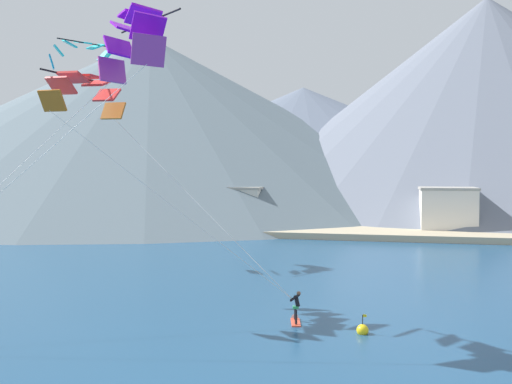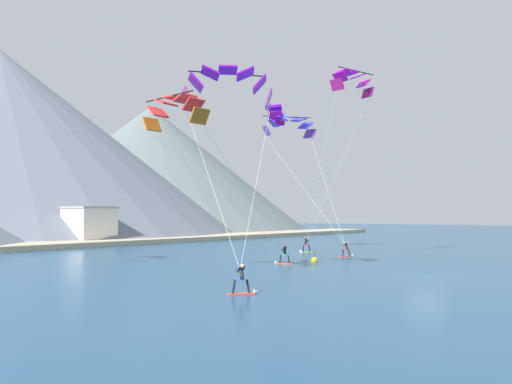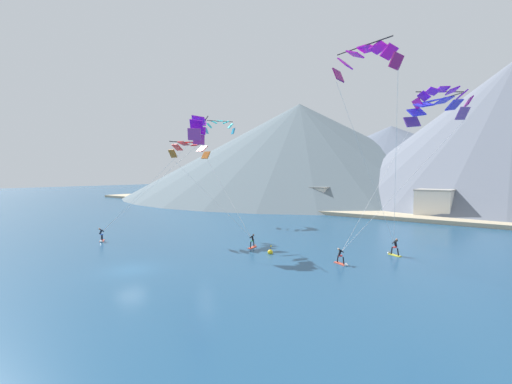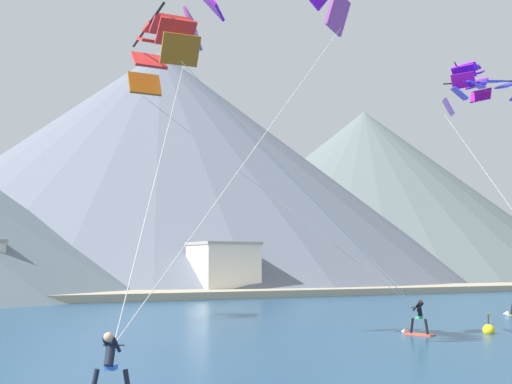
# 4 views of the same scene
# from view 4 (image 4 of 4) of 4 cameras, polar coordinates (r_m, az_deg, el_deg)

# --- Properties ---
(kitesurfer_near_lead) EXTENTS (1.65, 1.33, 1.74)m
(kitesurfer_near_lead) POSITION_cam_4_polar(r_m,az_deg,el_deg) (17.22, -10.88, -14.66)
(kitesurfer_near_lead) COLOR #E54C33
(kitesurfer_near_lead) RESTS_ON ground
(kitesurfer_far_left) EXTENTS (0.74, 1.78, 1.66)m
(kitesurfer_far_left) POSITION_cam_4_polar(r_m,az_deg,el_deg) (33.80, 12.61, -10.32)
(kitesurfer_far_left) COLOR #E54C33
(kitesurfer_far_left) RESTS_ON ground
(parafoil_kite_near_trail) EXTENTS (8.93, 12.86, 15.13)m
(parafoil_kite_near_trail) POSITION_cam_4_polar(r_m,az_deg,el_deg) (53.70, 18.29, 7.47)
(parafoil_kite_near_trail) COLOR #663B9E
(parafoil_kite_far_left) EXTENTS (12.96, 6.18, 11.54)m
(parafoil_kite_far_left) POSITION_cam_4_polar(r_m,az_deg,el_deg) (29.59, -7.45, 11.35)
(parafoil_kite_far_left) COLOR #B35B14
(parafoil_kite_distant_high_outer) EXTENTS (5.85, 4.53, 2.21)m
(parafoil_kite_distant_high_outer) POSITION_cam_4_polar(r_m,az_deg,el_deg) (55.85, 16.75, 8.77)
(parafoil_kite_distant_high_outer) COLOR #961191
(race_marker_buoy) EXTENTS (0.56, 0.56, 1.02)m
(race_marker_buoy) POSITION_cam_4_polar(r_m,az_deg,el_deg) (35.25, 18.11, -10.46)
(race_marker_buoy) COLOR yellow
(race_marker_buoy) RESTS_ON ground
(shoreline_strip) EXTENTS (180.00, 10.00, 0.70)m
(shoreline_strip) POSITION_cam_4_polar(r_m,az_deg,el_deg) (65.73, -12.52, -8.13)
(shoreline_strip) COLOR tan
(shoreline_strip) RESTS_ON ground
(shore_building_quay_east) EXTENTS (6.32, 5.55, 5.45)m
(shore_building_quay_east) POSITION_cam_4_polar(r_m,az_deg,el_deg) (74.12, -2.63, -6.13)
(shore_building_quay_east) COLOR silver
(shore_building_quay_east) RESTS_ON ground
(mountain_peak_west_ridge) EXTENTS (101.38, 101.38, 39.52)m
(mountain_peak_west_ridge) POSITION_cam_4_polar(r_m,az_deg,el_deg) (121.41, -7.78, 2.12)
(mountain_peak_west_ridge) COLOR slate
(mountain_peak_west_ridge) RESTS_ON ground
(mountain_peak_east_shoulder) EXTENTS (84.89, 84.89, 33.87)m
(mountain_peak_east_shoulder) POSITION_cam_4_polar(r_m,az_deg,el_deg) (144.04, 8.74, -0.23)
(mountain_peak_east_shoulder) COLOR slate
(mountain_peak_east_shoulder) RESTS_ON ground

